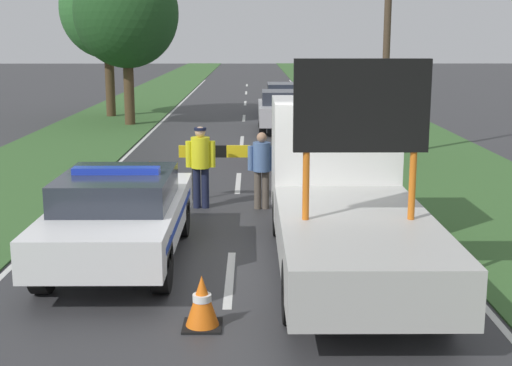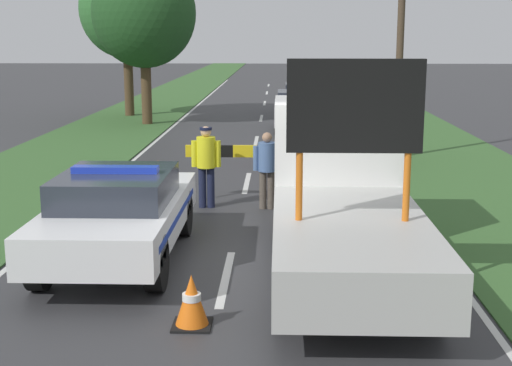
{
  "view_description": "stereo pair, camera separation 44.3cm",
  "coord_description": "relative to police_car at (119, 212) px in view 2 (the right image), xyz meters",
  "views": [
    {
      "loc": [
        0.32,
        -10.44,
        3.45
      ],
      "look_at": [
        0.39,
        0.91,
        1.1
      ],
      "focal_mm": 50.0,
      "sensor_mm": 36.0,
      "label": 1
    },
    {
      "loc": [
        0.76,
        -10.43,
        3.45
      ],
      "look_at": [
        0.39,
        0.91,
        1.1
      ],
      "focal_mm": 50.0,
      "sensor_mm": 36.0,
      "label": 2
    }
  ],
  "objects": [
    {
      "name": "roadside_tree_near_left",
      "position": [
        -4.05,
        20.24,
        3.76
      ],
      "size": [
        3.95,
        3.95,
        6.63
      ],
      "color": "#4C3823",
      "rests_on": "ground"
    },
    {
      "name": "police_officer",
      "position": [
        1.01,
        3.5,
        0.23
      ],
      "size": [
        0.6,
        0.38,
        1.67
      ],
      "rotation": [
        0.0,
        0.0,
        2.71
      ],
      "color": "#191E38",
      "rests_on": "ground"
    },
    {
      "name": "traffic_cone_centre_front",
      "position": [
        1.44,
        -2.58,
        -0.44
      ],
      "size": [
        0.47,
        0.47,
        0.65
      ],
      "color": "black",
      "rests_on": "ground"
    },
    {
      "name": "grass_verge_right",
      "position": [
        7.21,
        19.78,
        -0.75
      ],
      "size": [
        4.1,
        120.0,
        0.03
      ],
      "color": "#38602D",
      "rests_on": "ground"
    },
    {
      "name": "queued_car_wagon_maroon",
      "position": [
        3.62,
        9.42,
        0.05
      ],
      "size": [
        1.82,
        4.33,
        1.54
      ],
      "rotation": [
        0.0,
        0.0,
        3.14
      ],
      "color": "maroon",
      "rests_on": "ground"
    },
    {
      "name": "queued_car_hatch_blue",
      "position": [
        3.54,
        21.33,
        -0.05
      ],
      "size": [
        1.78,
        4.55,
        1.37
      ],
      "rotation": [
        0.0,
        0.0,
        3.14
      ],
      "color": "navy",
      "rests_on": "ground"
    },
    {
      "name": "traffic_cone_near_police",
      "position": [
        -0.26,
        5.17,
        -0.43
      ],
      "size": [
        0.5,
        0.5,
        0.68
      ],
      "color": "black",
      "rests_on": "ground"
    },
    {
      "name": "road_barrier",
      "position": [
        2.02,
        4.17,
        0.22
      ],
      "size": [
        3.02,
        0.08,
        1.19
      ],
      "rotation": [
        0.0,
        0.0,
        -0.01
      ],
      "color": "black",
      "rests_on": "ground"
    },
    {
      "name": "grass_verge_left",
      "position": [
        -3.77,
        19.78,
        -0.75
      ],
      "size": [
        4.1,
        120.0,
        0.03
      ],
      "color": "#38602D",
      "rests_on": "ground"
    },
    {
      "name": "queued_car_sedan_silver",
      "position": [
        3.27,
        15.48,
        0.01
      ],
      "size": [
        1.91,
        3.99,
        1.48
      ],
      "rotation": [
        0.0,
        0.0,
        3.14
      ],
      "color": "#B2B2B7",
      "rests_on": "ground"
    },
    {
      "name": "roadside_tree_near_right",
      "position": [
        -2.73,
        17.27,
        3.52
      ],
      "size": [
        3.99,
        3.99,
        6.4
      ],
      "color": "#4C3823",
      "rests_on": "ground"
    },
    {
      "name": "pedestrian_civilian",
      "position": [
        2.24,
        3.42,
        0.15
      ],
      "size": [
        0.56,
        0.36,
        1.56
      ],
      "rotation": [
        0.0,
        0.0,
        -0.42
      ],
      "color": "brown",
      "rests_on": "ground"
    },
    {
      "name": "police_car",
      "position": [
        0.0,
        0.0,
        0.0
      ],
      "size": [
        1.87,
        4.59,
        1.51
      ],
      "rotation": [
        0.0,
        0.0,
        -0.02
      ],
      "color": "white",
      "rests_on": "ground"
    },
    {
      "name": "lane_markings",
      "position": [
        1.72,
        14.79,
        -0.76
      ],
      "size": [
        6.78,
        61.75,
        0.01
      ],
      "color": "silver",
      "rests_on": "ground"
    },
    {
      "name": "ground_plane",
      "position": [
        1.72,
        -0.22,
        -0.76
      ],
      "size": [
        160.0,
        160.0,
        0.0
      ],
      "primitive_type": "plane",
      "color": "#333335"
    },
    {
      "name": "work_truck",
      "position": [
        3.44,
        0.08,
        0.34
      ],
      "size": [
        2.05,
        6.11,
        3.17
      ],
      "rotation": [
        0.0,
        0.0,
        3.2
      ],
      "color": "white",
      "rests_on": "ground"
    }
  ]
}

